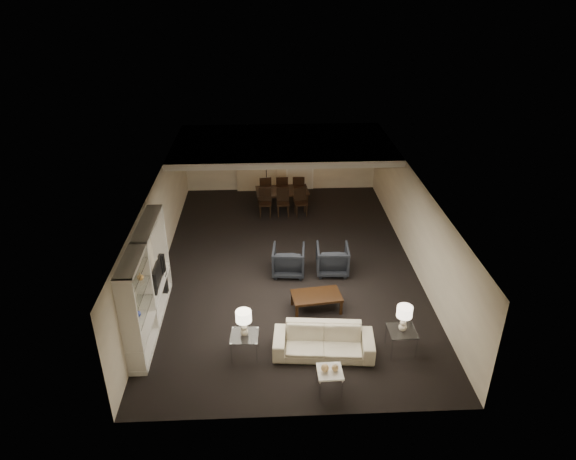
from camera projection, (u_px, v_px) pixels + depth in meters
The scene contains 35 objects.
floor at pixel (288, 264), 14.55m from camera, with size 11.00×11.00×0.00m, color black.
ceiling at pixel (288, 183), 13.40m from camera, with size 7.00×11.00×0.02m, color silver.
wall_back at pixel (281, 158), 18.85m from camera, with size 7.00×0.02×2.50m, color beige.
wall_front at pixel (303, 365), 9.10m from camera, with size 7.00×0.02×2.50m, color beige.
wall_left at pixel (159, 228), 13.83m from camera, with size 0.02×11.00×2.50m, color beige.
wall_right at pixel (415, 222), 14.12m from camera, with size 0.02×11.00×2.50m, color beige.
ceiling_soffit at pixel (283, 144), 16.54m from camera, with size 7.00×4.00×0.20m, color silver.
curtains at pixel (257, 160), 18.76m from camera, with size 1.50×0.12×2.40m, color beige.
door at pixel (300, 163), 18.94m from camera, with size 0.90×0.05×2.10m, color silver.
painting at pixel (338, 149), 18.76m from camera, with size 0.95×0.04×0.65m, color #142D38.
media_unit at pixel (147, 283), 11.56m from camera, with size 0.38×3.40×2.35m, color white, non-canonical shape.
pendant_light at pixel (292, 158), 16.78m from camera, with size 0.52×0.52×0.24m, color #D8591E.
sofa at pixel (323, 341), 11.10m from camera, with size 2.17×0.85×0.63m, color beige.
coffee_table at pixel (316, 302), 12.57m from camera, with size 1.19×0.69×0.43m, color black, non-canonical shape.
armchair_left at pixel (289, 260), 13.96m from camera, with size 0.86×0.89×0.81m, color black.
armchair_right at pixel (332, 259), 14.01m from camera, with size 0.86×0.89×0.81m, color black.
side_table_left at pixel (245, 345), 11.05m from camera, with size 0.59×0.59×0.55m, color white, non-canonical shape.
side_table_right at pixel (401, 340), 11.19m from camera, with size 0.59×0.59×0.55m, color silver, non-canonical shape.
table_lamp_left at pixel (244, 323), 10.78m from camera, with size 0.34×0.34×0.61m, color beige, non-canonical shape.
table_lamp_right at pixel (404, 319), 10.92m from camera, with size 0.34×0.34×0.61m, color beige, non-canonical shape.
marble_table at pixel (329, 380), 10.16m from camera, with size 0.50×0.50×0.50m, color white, non-canonical shape.
gold_gourd_a at pixel (325, 368), 10.00m from camera, with size 0.16×0.16×0.16m, color #E9BB7B.
gold_gourd_b at pixel (335, 368), 10.01m from camera, with size 0.14×0.14×0.14m, color tan.
television at pixel (154, 274), 12.17m from camera, with size 0.13×0.97×0.56m, color black.
vase_blue at pixel (137, 313), 10.63m from camera, with size 0.16×0.16×0.17m, color navy.
vase_amber at pixel (140, 277), 10.96m from camera, with size 0.15×0.15×0.15m, color #CB9043.
floor_speaker at pixel (164, 276), 12.89m from camera, with size 0.13×0.13×1.22m, color black.
dining_table at pixel (282, 199), 17.82m from camera, with size 1.80×1.00×0.63m, color black.
chair_nl at pixel (265, 203), 17.14m from camera, with size 0.43×0.43×0.94m, color black, non-canonical shape.
chair_nm at pixel (283, 203), 17.17m from camera, with size 0.43×0.43×0.94m, color black, non-canonical shape.
chair_nr at pixel (301, 202), 17.19m from camera, with size 0.43×0.43×0.94m, color black, non-canonical shape.
chair_fl at pixel (265, 188), 18.30m from camera, with size 0.43×0.43×0.94m, color black, non-canonical shape.
chair_fm at pixel (282, 188), 18.32m from camera, with size 0.43×0.43×0.94m, color black, non-canonical shape.
chair_fr at pixel (298, 187), 18.35m from camera, with size 0.43×0.43×0.94m, color black, non-canonical shape.
floor_lamp at pixel (266, 175), 18.67m from camera, with size 0.22×0.22×1.49m, color black, non-canonical shape.
Camera 1 is at (-0.58, -12.44, 7.58)m, focal length 32.00 mm.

